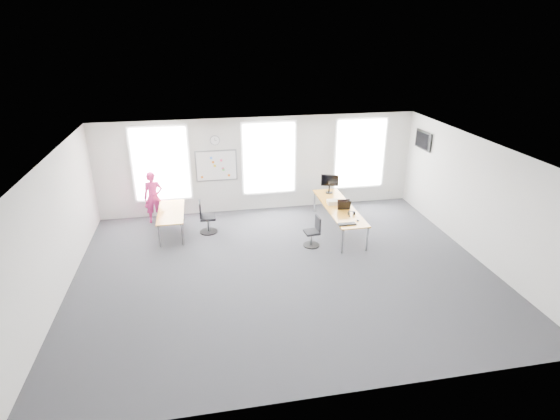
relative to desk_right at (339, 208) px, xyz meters
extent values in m
plane|color=#2B2B31|center=(-2.02, -2.01, -0.68)|extent=(10.00, 10.00, 0.00)
plane|color=white|center=(-2.02, -2.01, 2.32)|extent=(10.00, 10.00, 0.00)
plane|color=silver|center=(-2.02, 1.99, 0.82)|extent=(10.00, 0.00, 10.00)
plane|color=silver|center=(-2.02, -6.01, 0.82)|extent=(10.00, 0.00, 10.00)
plane|color=silver|center=(-7.02, -2.01, 0.82)|extent=(0.00, 10.00, 10.00)
plane|color=silver|center=(2.98, -2.01, 0.82)|extent=(0.00, 10.00, 10.00)
cube|color=white|center=(-5.02, 1.96, 1.02)|extent=(1.60, 0.06, 2.20)
cube|color=white|center=(-1.72, 1.96, 1.02)|extent=(1.60, 0.06, 2.20)
cube|color=white|center=(1.28, 1.96, 1.02)|extent=(1.60, 0.06, 2.20)
cube|color=orange|center=(0.00, 0.00, 0.03)|extent=(0.79, 2.98, 0.03)
cylinder|color=gray|center=(-0.34, -1.43, -0.33)|extent=(0.05, 0.05, 0.69)
cylinder|color=gray|center=(0.34, -1.43, -0.33)|extent=(0.05, 0.05, 0.69)
cylinder|color=gray|center=(-0.34, 1.43, -0.33)|extent=(0.05, 0.05, 0.69)
cylinder|color=gray|center=(0.34, 1.43, -0.33)|extent=(0.05, 0.05, 0.69)
cube|color=orange|center=(-4.77, 0.68, -0.03)|extent=(0.73, 1.81, 0.03)
cylinder|color=gray|center=(-5.08, -0.17, -0.36)|extent=(0.05, 0.05, 0.63)
cylinder|color=gray|center=(-4.47, -0.17, -0.36)|extent=(0.05, 0.05, 0.63)
cylinder|color=gray|center=(-5.08, 1.53, -0.36)|extent=(0.05, 0.05, 0.63)
cylinder|color=gray|center=(-4.47, 1.53, -0.36)|extent=(0.05, 0.05, 0.63)
cylinder|color=black|center=(-1.03, -0.86, -0.66)|extent=(0.45, 0.45, 0.03)
cylinder|color=gray|center=(-1.03, -0.86, -0.47)|extent=(0.05, 0.05, 0.36)
cube|color=black|center=(-1.03, -0.86, -0.27)|extent=(0.41, 0.41, 0.06)
cube|color=black|center=(-0.85, -0.84, -0.03)|extent=(0.08, 0.36, 0.39)
cylinder|color=black|center=(-3.75, 0.52, -0.66)|extent=(0.51, 0.51, 0.03)
cylinder|color=gray|center=(-3.75, 0.52, -0.44)|extent=(0.06, 0.06, 0.41)
cube|color=black|center=(-3.75, 0.52, -0.21)|extent=(0.44, 0.44, 0.07)
cube|color=black|center=(-3.95, 0.52, 0.06)|extent=(0.05, 0.41, 0.44)
imported|color=#CD266F|center=(-5.31, 1.58, 0.11)|extent=(0.60, 0.42, 1.57)
cube|color=white|center=(-3.37, 1.96, 0.87)|extent=(1.20, 0.03, 0.90)
cylinder|color=gray|center=(-3.37, 1.96, 1.67)|extent=(0.30, 0.04, 0.30)
cube|color=black|center=(2.93, 0.99, 1.62)|extent=(0.06, 0.90, 0.55)
cube|color=black|center=(-0.17, -1.23, 0.06)|extent=(0.48, 0.18, 0.02)
ellipsoid|color=black|center=(0.18, -1.07, 0.07)|extent=(0.09, 0.12, 0.04)
cylinder|color=black|center=(0.08, -0.73, 0.05)|extent=(0.08, 0.08, 0.01)
cylinder|color=black|center=(0.08, -0.64, 0.10)|extent=(0.04, 0.10, 0.10)
cylinder|color=black|center=(0.23, -0.64, 0.10)|extent=(0.04, 0.10, 0.10)
cylinder|color=gold|center=(0.08, -0.64, 0.10)|extent=(0.01, 0.10, 0.10)
cube|color=black|center=(0.15, -0.64, 0.15)|extent=(0.17, 0.02, 0.02)
cube|color=black|center=(0.07, -0.19, 0.19)|extent=(0.36, 0.11, 0.29)
cube|color=#FF3800|center=(0.07, -0.28, 0.18)|extent=(0.34, 0.12, 0.26)
cube|color=black|center=(0.07, -0.29, 0.19)|extent=(0.36, 0.13, 0.28)
cube|color=#F6E7C4|center=(-0.11, 0.22, 0.11)|extent=(0.36, 0.28, 0.12)
cylinder|color=black|center=(0.04, 1.12, 0.06)|extent=(0.22, 0.22, 0.02)
cylinder|color=black|center=(0.04, 1.12, 0.17)|extent=(0.04, 0.04, 0.22)
cube|color=black|center=(0.04, 1.11, 0.47)|extent=(0.52, 0.20, 0.36)
cube|color=black|center=(0.04, 1.09, 0.47)|extent=(0.48, 0.16, 0.32)
camera|label=1|loc=(-3.82, -11.11, 4.86)|focal=28.00mm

